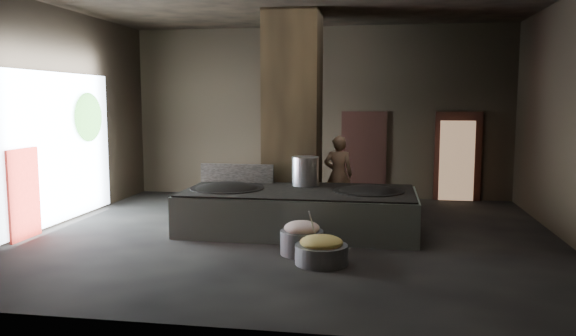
% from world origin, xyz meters
% --- Properties ---
extents(floor, '(10.00, 9.00, 0.10)m').
position_xyz_m(floor, '(0.00, 0.00, -0.05)').
color(floor, black).
rests_on(floor, ground).
extents(back_wall, '(10.00, 0.10, 4.50)m').
position_xyz_m(back_wall, '(0.00, 4.55, 2.25)').
color(back_wall, black).
rests_on(back_wall, ground).
extents(front_wall, '(10.00, 0.10, 4.50)m').
position_xyz_m(front_wall, '(0.00, -4.55, 2.25)').
color(front_wall, black).
rests_on(front_wall, ground).
extents(left_wall, '(0.10, 9.00, 4.50)m').
position_xyz_m(left_wall, '(-5.05, 0.00, 2.25)').
color(left_wall, black).
rests_on(left_wall, ground).
extents(pillar, '(1.20, 1.20, 4.50)m').
position_xyz_m(pillar, '(-0.30, 1.90, 2.25)').
color(pillar, black).
rests_on(pillar, ground).
extents(hearth_platform, '(4.57, 2.21, 0.79)m').
position_xyz_m(hearth_platform, '(0.07, 0.35, 0.40)').
color(hearth_platform, '#9EAE9D').
rests_on(hearth_platform, ground).
extents(platform_cap, '(4.46, 2.14, 0.03)m').
position_xyz_m(platform_cap, '(0.07, 0.35, 0.82)').
color(platform_cap, black).
rests_on(platform_cap, hearth_platform).
extents(wok_left, '(1.44, 1.44, 0.40)m').
position_xyz_m(wok_left, '(-1.38, 0.30, 0.75)').
color(wok_left, black).
rests_on(wok_left, hearth_platform).
extents(wok_left_rim, '(1.47, 1.47, 0.05)m').
position_xyz_m(wok_left_rim, '(-1.38, 0.30, 0.82)').
color(wok_left_rim, black).
rests_on(wok_left_rim, hearth_platform).
extents(wok_right, '(1.34, 1.34, 0.38)m').
position_xyz_m(wok_right, '(1.42, 0.40, 0.75)').
color(wok_right, black).
rests_on(wok_right, hearth_platform).
extents(wok_right_rim, '(1.37, 1.37, 0.05)m').
position_xyz_m(wok_right_rim, '(1.42, 0.40, 0.82)').
color(wok_right_rim, black).
rests_on(wok_right_rim, hearth_platform).
extents(stock_pot, '(0.55, 0.55, 0.59)m').
position_xyz_m(stock_pot, '(0.12, 0.90, 1.13)').
color(stock_pot, '#ABAEB3').
rests_on(stock_pot, hearth_platform).
extents(splash_guard, '(1.59, 0.07, 0.40)m').
position_xyz_m(splash_guard, '(-1.38, 1.10, 1.03)').
color(splash_guard, black).
rests_on(splash_guard, hearth_platform).
extents(cook, '(0.68, 0.47, 1.78)m').
position_xyz_m(cook, '(0.70, 2.25, 0.89)').
color(cook, '#916849').
rests_on(cook, ground).
extents(veg_basin, '(0.91, 0.91, 0.31)m').
position_xyz_m(veg_basin, '(0.74, -1.80, 0.15)').
color(veg_basin, slate).
rests_on(veg_basin, ground).
extents(veg_fill, '(0.69, 0.69, 0.21)m').
position_xyz_m(veg_fill, '(0.74, -1.80, 0.35)').
color(veg_fill, '#8CA14D').
rests_on(veg_fill, veg_basin).
extents(ladle, '(0.14, 0.32, 0.60)m').
position_xyz_m(ladle, '(0.59, -1.65, 0.55)').
color(ladle, '#ABAEB3').
rests_on(ladle, veg_basin).
extents(meat_basin, '(0.89, 0.89, 0.40)m').
position_xyz_m(meat_basin, '(0.36, -1.29, 0.20)').
color(meat_basin, slate).
rests_on(meat_basin, ground).
extents(meat_fill, '(0.60, 0.60, 0.23)m').
position_xyz_m(meat_fill, '(0.36, -1.29, 0.45)').
color(meat_fill, tan).
rests_on(meat_fill, meat_basin).
extents(doorway_near, '(1.18, 0.08, 2.38)m').
position_xyz_m(doorway_near, '(1.20, 4.45, 1.10)').
color(doorway_near, black).
rests_on(doorway_near, ground).
extents(doorway_near_glow, '(0.89, 0.04, 2.10)m').
position_xyz_m(doorway_near_glow, '(1.27, 4.44, 1.05)').
color(doorway_near_glow, '#8C6647').
rests_on(doorway_near_glow, ground).
extents(doorway_far, '(1.18, 0.08, 2.38)m').
position_xyz_m(doorway_far, '(3.60, 4.45, 1.10)').
color(doorway_far, black).
rests_on(doorway_far, ground).
extents(doorway_far_glow, '(0.86, 0.04, 2.03)m').
position_xyz_m(doorway_far_glow, '(3.56, 4.23, 1.05)').
color(doorway_far_glow, '#8C6647').
rests_on(doorway_far_glow, ground).
extents(left_opening, '(0.04, 4.20, 3.10)m').
position_xyz_m(left_opening, '(-4.95, 0.20, 1.60)').
color(left_opening, white).
rests_on(left_opening, ground).
extents(pavilion_sliver, '(0.05, 0.90, 1.70)m').
position_xyz_m(pavilion_sliver, '(-4.88, -1.10, 0.85)').
color(pavilion_sliver, maroon).
rests_on(pavilion_sliver, ground).
extents(tree_silhouette, '(0.28, 1.10, 1.10)m').
position_xyz_m(tree_silhouette, '(-4.85, 1.30, 2.20)').
color(tree_silhouette, '#194714').
rests_on(tree_silhouette, left_opening).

